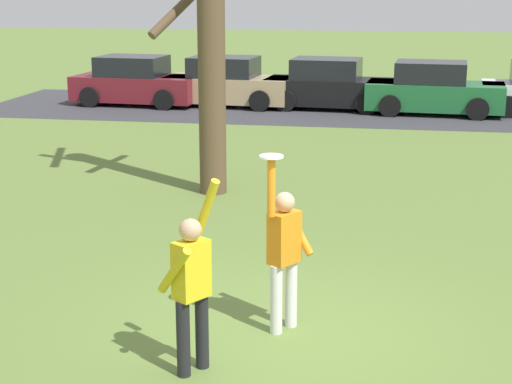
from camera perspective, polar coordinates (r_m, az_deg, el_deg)
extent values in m
plane|color=olive|center=(9.42, 2.29, -9.80)|extent=(120.00, 120.00, 0.00)
cylinder|color=silver|center=(9.37, 2.52, -7.21)|extent=(0.14, 0.14, 0.82)
cylinder|color=silver|center=(9.19, 1.46, -7.66)|extent=(0.14, 0.14, 0.82)
cube|color=orange|center=(9.04, 2.03, -3.26)|extent=(0.38, 0.42, 0.60)
sphere|color=tan|center=(8.92, 2.06, -0.73)|extent=(0.23, 0.23, 0.23)
cylinder|color=orange|center=(9.19, 2.96, -2.66)|extent=(0.43, 0.33, 0.59)
cylinder|color=orange|center=(8.70, 1.10, 0.35)|extent=(0.09, 0.09, 0.66)
cylinder|color=black|center=(8.27, -5.21, -10.37)|extent=(0.14, 0.14, 0.82)
cylinder|color=black|center=(8.43, -3.87, -9.84)|extent=(0.14, 0.14, 0.82)
cube|color=gold|center=(8.08, -4.64, -5.53)|extent=(0.38, 0.42, 0.60)
sphere|color=tan|center=(7.94, -4.70, -2.72)|extent=(0.23, 0.23, 0.23)
cylinder|color=gold|center=(7.92, -5.85, -5.61)|extent=(0.43, 0.33, 0.59)
cylinder|color=gold|center=(8.04, -3.54, -1.12)|extent=(0.32, 0.24, 0.65)
cylinder|color=white|center=(8.62, 1.11, 2.55)|extent=(0.26, 0.26, 0.02)
cube|color=maroon|center=(26.80, -8.47, 7.35)|extent=(4.23, 2.11, 0.80)
cube|color=black|center=(26.78, -8.82, 8.88)|extent=(2.22, 1.80, 0.64)
cylinder|color=black|center=(27.22, -5.22, 7.09)|extent=(0.67, 0.27, 0.66)
cylinder|color=black|center=(25.52, -6.57, 6.55)|extent=(0.67, 0.27, 0.66)
cylinder|color=black|center=(28.16, -10.15, 7.18)|extent=(0.67, 0.27, 0.66)
cylinder|color=black|center=(26.52, -11.76, 6.65)|extent=(0.67, 0.27, 0.66)
cube|color=tan|center=(26.27, -1.97, 7.35)|extent=(4.23, 2.11, 0.80)
cube|color=black|center=(26.23, -2.30, 8.92)|extent=(2.22, 1.80, 0.64)
cylinder|color=black|center=(26.86, 1.20, 7.05)|extent=(0.67, 0.27, 0.66)
cylinder|color=black|center=(25.10, 0.26, 6.51)|extent=(0.67, 0.27, 0.66)
cylinder|color=black|center=(27.53, -4.00, 7.20)|extent=(0.67, 0.27, 0.66)
cylinder|color=black|center=(25.83, -5.26, 6.68)|extent=(0.67, 0.27, 0.66)
cube|color=black|center=(25.77, 5.34, 7.15)|extent=(4.23, 2.11, 0.80)
cube|color=black|center=(25.71, 5.04, 8.76)|extent=(2.22, 1.80, 0.64)
cylinder|color=black|center=(26.53, 8.37, 6.80)|extent=(0.67, 0.27, 0.66)
cylinder|color=black|center=(24.74, 7.92, 6.25)|extent=(0.67, 0.27, 0.66)
cylinder|color=black|center=(26.90, 2.94, 7.04)|extent=(0.67, 0.27, 0.66)
cylinder|color=black|center=(25.14, 2.12, 6.51)|extent=(0.67, 0.27, 0.66)
cube|color=#1E6633|center=(25.22, 12.63, 6.70)|extent=(4.23, 2.11, 0.80)
cube|color=black|center=(25.14, 12.37, 8.35)|extent=(2.22, 1.80, 0.64)
cylinder|color=black|center=(26.15, 15.46, 6.31)|extent=(0.67, 0.27, 0.66)
cylinder|color=black|center=(24.35, 15.53, 5.72)|extent=(0.67, 0.27, 0.66)
cylinder|color=black|center=(26.21, 9.87, 6.64)|extent=(0.67, 0.27, 0.66)
cylinder|color=black|center=(24.42, 9.53, 6.08)|extent=(0.67, 0.27, 0.66)
cylinder|color=black|center=(26.84, 17.35, 6.38)|extent=(0.67, 0.27, 0.66)
cylinder|color=black|center=(25.04, 17.54, 5.81)|extent=(0.67, 0.27, 0.66)
cube|color=#38383D|center=(25.59, 5.25, 5.87)|extent=(22.11, 6.40, 0.01)
cylinder|color=brown|center=(14.92, -3.22, 11.44)|extent=(0.51, 0.51, 6.13)
cylinder|color=brown|center=(15.50, -5.15, 13.23)|extent=(1.14, 1.43, 1.27)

